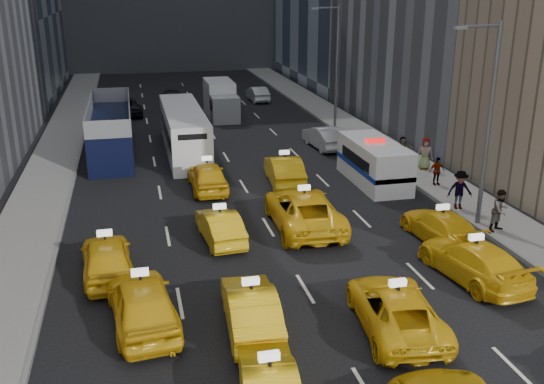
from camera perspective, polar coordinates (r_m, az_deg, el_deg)
The scene contains 30 objects.
sidewalk_west at distance 37.52m, azimuth -20.14°, elevation 1.82°, with size 3.00×90.00×0.15m, color gray.
sidewalk_east at distance 40.55m, azimuth 10.73°, elevation 3.90°, with size 3.00×90.00×0.15m, color gray.
curb_west at distance 37.36m, azimuth -17.94°, elevation 2.02°, with size 0.15×90.00×0.18m, color slate.
curb_east at distance 39.99m, azimuth 8.82°, elevation 3.82°, with size 0.15×90.00×0.18m, color slate.
streetlight_near at distance 27.69m, azimuth 19.58°, elevation 6.45°, with size 2.15×0.22×9.00m.
streetlight_far at distance 45.56m, azimuth 5.99°, elevation 11.99°, with size 2.15×0.22×9.00m.
taxi_8 at distance 20.03m, azimuth -12.12°, elevation -10.08°, with size 1.96×4.86×1.66m, color #EBB213.
taxi_9 at distance 19.47m, azimuth -1.99°, elevation -10.87°, with size 1.55×4.43×1.46m, color #EBB213.
taxi_10 at distance 19.87m, azimuth 11.56°, elevation -10.72°, with size 2.32×5.03×1.40m, color #EBB213.
taxi_11 at distance 23.72m, azimuth 18.43°, elevation -6.15°, with size 2.05×5.03×1.46m, color #EBB213.
taxi_12 at distance 23.51m, azimuth -15.28°, elevation -5.96°, with size 1.81×4.50×1.53m, color #EBB213.
taxi_13 at distance 25.88m, azimuth -4.91°, elevation -3.20°, with size 1.41×4.06×1.34m, color #EBB213.
taxi_14 at distance 27.12m, azimuth 3.01°, elevation -1.70°, with size 2.78×6.04×1.68m, color #EBB213.
taxi_15 at distance 26.70m, azimuth 15.62°, elevation -3.15°, with size 1.87×4.60×1.33m, color #EBB213.
taxi_16 at distance 32.20m, azimuth -6.09°, elevation 1.47°, with size 1.83×4.54×1.55m, color #EBB213.
taxi_17 at distance 33.09m, azimuth 1.16°, elevation 2.08°, with size 1.65×4.75×1.56m, color #EBB213.
nypd_van at distance 33.59m, azimuth 9.58°, elevation 2.69°, with size 2.68×5.96×2.49m.
double_decker at distance 40.44m, azimuth -14.90°, elevation 5.82°, with size 3.71×11.49×3.28m.
city_bus at distance 39.61m, azimuth -8.30°, elevation 5.70°, with size 2.63×11.23×2.89m.
box_truck at distance 50.29m, azimuth -4.85°, elevation 8.64°, with size 2.90×6.51×2.88m.
misc_car_0 at distance 40.66m, azimuth 4.92°, elevation 5.17°, with size 1.55×4.45×1.47m, color #ABAEB3.
misc_car_1 at distance 52.43m, azimuth -13.75°, elevation 7.84°, with size 2.45×5.30×1.47m, color black.
misc_car_2 at distance 59.84m, azimuth -4.94°, elevation 9.71°, with size 2.25×5.54×1.61m, color slate.
misc_car_3 at distance 55.29m, azimuth -9.36°, elevation 8.77°, with size 1.92×4.78×1.63m, color black.
misc_car_4 at distance 57.25m, azimuth -1.37°, elevation 9.23°, with size 1.44×4.14×1.36m, color #B3B6BB.
pedestrian_1 at distance 28.17m, azimuth 20.70°, elevation -1.62°, with size 0.91×0.50×1.87m, color gray.
pedestrian_2 at distance 30.27m, azimuth 17.27°, elevation 0.19°, with size 1.22×0.50×1.89m, color gray.
pedestrian_3 at distance 33.63m, azimuth 15.25°, elevation 1.92°, with size 0.90×0.41×1.53m, color gray.
pedestrian_4 at distance 36.34m, azimuth 14.21°, elevation 3.53°, with size 0.91×0.50×1.86m, color gray.
pedestrian_5 at distance 37.61m, azimuth 12.18°, elevation 3.97°, with size 1.45×0.42×1.56m, color gray.
Camera 1 is at (-5.63, -10.73, 10.43)m, focal length 40.00 mm.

